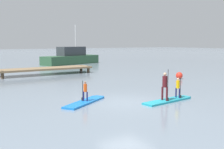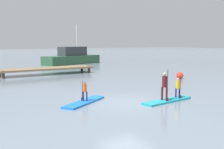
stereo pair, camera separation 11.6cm
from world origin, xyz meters
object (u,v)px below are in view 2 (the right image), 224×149
(paddler_adult, at_px, (165,85))
(paddler_child_front, at_px, (178,87))
(paddleboard_far, at_px, (168,101))
(mooring_buoy_near, at_px, (180,76))
(paddleboard_near, at_px, (85,102))
(motor_boat_small_navy, at_px, (72,58))
(paddler_child_solo, at_px, (85,90))

(paddler_adult, xyz_separation_m, paddler_child_front, (1.13, 0.12, -0.23))
(paddleboard_far, relative_size, mooring_buoy_near, 5.81)
(paddleboard_far, height_order, paddler_child_front, paddler_child_front)
(paddleboard_near, height_order, mooring_buoy_near, mooring_buoy_near)
(paddler_child_front, distance_m, motor_boat_small_navy, 27.23)
(paddler_adult, height_order, mooring_buoy_near, paddler_adult)
(mooring_buoy_near, bearing_deg, paddleboard_far, -140.61)
(paddleboard_near, relative_size, paddleboard_far, 0.92)
(paddler_adult, bearing_deg, paddler_child_front, 5.81)
(paddler_child_solo, bearing_deg, paddler_child_front, -23.88)
(paddleboard_far, bearing_deg, paddleboard_near, 151.19)
(motor_boat_small_navy, bearing_deg, paddler_child_front, -102.45)
(paddler_child_front, relative_size, mooring_buoy_near, 1.89)
(paddleboard_far, relative_size, motor_boat_small_navy, 0.37)
(paddler_child_solo, bearing_deg, paddleboard_near, -81.38)
(paddleboard_near, xyz_separation_m, paddler_adult, (3.63, -2.21, 0.91))
(paddler_child_front, bearing_deg, paddler_adult, -174.19)
(motor_boat_small_navy, height_order, mooring_buoy_near, motor_boat_small_navy)
(motor_boat_small_navy, bearing_deg, mooring_buoy_near, -87.80)
(paddler_adult, height_order, motor_boat_small_navy, motor_boat_small_navy)
(paddleboard_near, relative_size, mooring_buoy_near, 5.35)
(paddleboard_far, relative_size, paddler_adult, 2.05)
(motor_boat_small_navy, distance_m, mooring_buoy_near, 20.55)
(paddler_child_front, bearing_deg, motor_boat_small_navy, 77.55)
(paddler_adult, bearing_deg, paddleboard_far, 7.35)
(paddler_child_solo, xyz_separation_m, paddler_child_front, (4.77, -2.11, 0.04))
(paddleboard_near, height_order, paddler_child_solo, paddler_child_solo)
(mooring_buoy_near, bearing_deg, paddleboard_near, -160.86)
(paddleboard_far, relative_size, paddler_child_front, 3.08)
(mooring_buoy_near, bearing_deg, paddler_child_front, -137.67)
(paddler_adult, bearing_deg, motor_boat_small_navy, 75.31)
(paddleboard_near, distance_m, paddler_child_front, 5.25)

